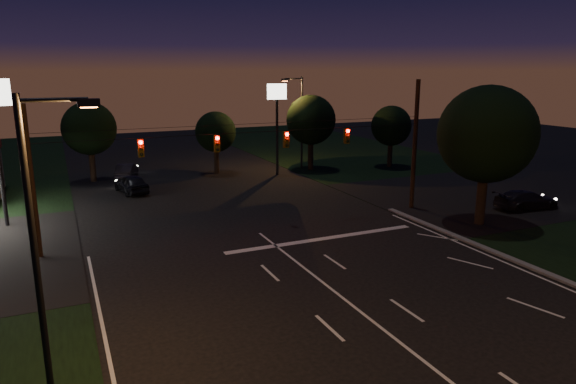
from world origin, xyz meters
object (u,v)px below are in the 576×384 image
tree_right_near (485,135)px  car_oncoming_b (127,171)px  utility_pole_right (411,208)px  car_oncoming_a (131,184)px  car_cross (526,200)px

tree_right_near → car_oncoming_b: tree_right_near is taller
utility_pole_right → tree_right_near: tree_right_near is taller
car_oncoming_b → tree_right_near: bearing=145.6°
car_oncoming_a → car_cross: 29.80m
utility_pole_right → car_oncoming_b: (-17.11, 19.29, 0.66)m
car_oncoming_b → car_cross: size_ratio=0.85×
car_oncoming_b → car_cross: 33.38m
utility_pole_right → car_cross: size_ratio=1.91×
utility_pole_right → car_oncoming_a: 21.87m
utility_pole_right → tree_right_near: size_ratio=1.03×
utility_pole_right → car_cross: utility_pole_right is taller
car_oncoming_b → car_cross: car_cross is taller
car_oncoming_a → car_oncoming_b: size_ratio=1.09×
car_oncoming_a → car_oncoming_b: 6.27m
car_oncoming_a → car_cross: (24.73, -16.63, -0.06)m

